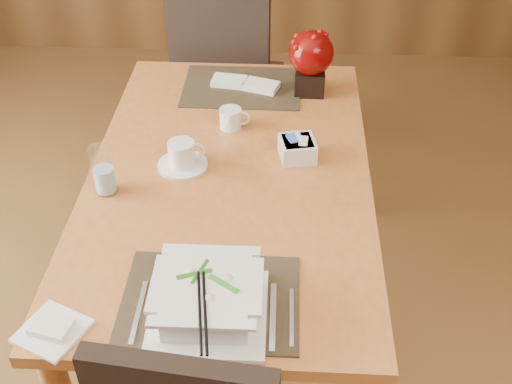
# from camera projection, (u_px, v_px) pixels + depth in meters

# --- Properties ---
(dining_table) EXTENTS (0.90, 1.50, 0.75)m
(dining_table) POSITION_uv_depth(u_px,v_px,m) (230.00, 196.00, 2.12)
(dining_table) COLOR #B86C33
(dining_table) RESTS_ON ground
(placemat_near) EXTENTS (0.45, 0.33, 0.01)m
(placemat_near) POSITION_uv_depth(u_px,v_px,m) (211.00, 300.00, 1.62)
(placemat_near) COLOR black
(placemat_near) RESTS_ON dining_table
(placemat_far) EXTENTS (0.45, 0.33, 0.01)m
(placemat_far) POSITION_uv_depth(u_px,v_px,m) (242.00, 87.00, 2.48)
(placemat_far) COLOR black
(placemat_far) RESTS_ON dining_table
(soup_setting) EXTENTS (0.29, 0.29, 0.12)m
(soup_setting) POSITION_uv_depth(u_px,v_px,m) (208.00, 300.00, 1.55)
(soup_setting) COLOR white
(soup_setting) RESTS_ON dining_table
(coffee_cup) EXTENTS (0.16, 0.16, 0.09)m
(coffee_cup) POSITION_uv_depth(u_px,v_px,m) (182.00, 156.00, 2.06)
(coffee_cup) COLOR white
(coffee_cup) RESTS_ON dining_table
(water_glass) EXTENTS (0.08, 0.08, 0.16)m
(water_glass) POSITION_uv_depth(u_px,v_px,m) (103.00, 170.00, 1.93)
(water_glass) COLOR white
(water_glass) RESTS_ON dining_table
(creamer_jug) EXTENTS (0.10, 0.10, 0.07)m
(creamer_jug) POSITION_uv_depth(u_px,v_px,m) (231.00, 118.00, 2.24)
(creamer_jug) COLOR white
(creamer_jug) RESTS_ON dining_table
(sugar_caddy) EXTENTS (0.13, 0.13, 0.07)m
(sugar_caddy) POSITION_uv_depth(u_px,v_px,m) (297.00, 149.00, 2.10)
(sugar_caddy) COLOR white
(sugar_caddy) RESTS_ON dining_table
(berry_decor) EXTENTS (0.17, 0.17, 0.25)m
(berry_decor) POSITION_uv_depth(u_px,v_px,m) (311.00, 59.00, 2.37)
(berry_decor) COLOR black
(berry_decor) RESTS_ON dining_table
(napkins_far) EXTENTS (0.27, 0.15, 0.02)m
(napkins_far) POSITION_uv_depth(u_px,v_px,m) (247.00, 84.00, 2.47)
(napkins_far) COLOR white
(napkins_far) RESTS_ON dining_table
(bread_plate) EXTENTS (0.19, 0.19, 0.01)m
(bread_plate) POSITION_uv_depth(u_px,v_px,m) (52.00, 331.00, 1.54)
(bread_plate) COLOR white
(bread_plate) RESTS_ON dining_table
(far_chair) EXTENTS (0.51, 0.51, 0.99)m
(far_chair) POSITION_uv_depth(u_px,v_px,m) (226.00, 76.00, 2.96)
(far_chair) COLOR black
(far_chair) RESTS_ON ground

